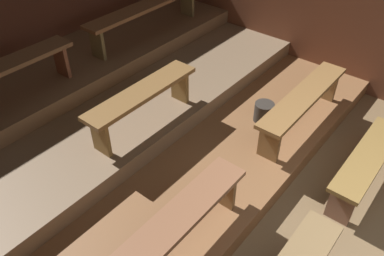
# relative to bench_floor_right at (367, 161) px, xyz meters

# --- Properties ---
(ground) EXTENTS (6.56, 6.21, 0.08)m
(ground) POSITION_rel_bench_floor_right_xyz_m (-0.93, 1.97, -0.42)
(ground) COLOR #7C6344
(wall_back) EXTENTS (6.56, 0.06, 2.50)m
(wall_back) POSITION_rel_bench_floor_right_xyz_m (-0.93, 4.71, 0.87)
(wall_back) COLOR brown
(wall_back) RESTS_ON ground
(platform_lower) EXTENTS (5.76, 4.07, 0.22)m
(platform_lower) POSITION_rel_bench_floor_right_xyz_m (-0.93, 2.64, -0.27)
(platform_lower) COLOR brown
(platform_lower) RESTS_ON ground
(platform_middle) EXTENTS (5.76, 2.69, 0.22)m
(platform_middle) POSITION_rel_bench_floor_right_xyz_m (-0.93, 3.33, -0.05)
(platform_middle) COLOR #80674D
(platform_middle) RESTS_ON platform_lower
(platform_upper) EXTENTS (5.76, 1.42, 0.22)m
(platform_upper) POSITION_rel_bench_floor_right_xyz_m (-0.93, 3.97, 0.17)
(platform_upper) COLOR #846446
(platform_upper) RESTS_ON platform_middle
(bench_floor_right) EXTENTS (1.51, 0.32, 0.48)m
(bench_floor_right) POSITION_rel_bench_floor_right_xyz_m (0.00, 0.00, 0.00)
(bench_floor_right) COLOR olive
(bench_floor_right) RESTS_ON ground
(bench_lower_left) EXTENTS (1.83, 0.32, 0.48)m
(bench_lower_left) POSITION_rel_bench_floor_right_xyz_m (-2.17, 0.97, 0.23)
(bench_lower_left) COLOR #925F41
(bench_lower_left) RESTS_ON platform_lower
(bench_lower_right) EXTENTS (1.83, 0.32, 0.48)m
(bench_lower_right) POSITION_rel_bench_floor_right_xyz_m (0.31, 0.97, 0.23)
(bench_lower_right) COLOR olive
(bench_lower_right) RESTS_ON platform_lower
(bench_middle_center) EXTENTS (1.56, 0.32, 0.48)m
(bench_middle_center) POSITION_rel_bench_floor_right_xyz_m (-1.12, 2.33, 0.44)
(bench_middle_center) COLOR olive
(bench_middle_center) RESTS_ON platform_middle
(bench_upper_right) EXTENTS (2.21, 0.32, 0.48)m
(bench_upper_right) POSITION_rel_bench_floor_right_xyz_m (0.36, 3.70, 0.68)
(bench_upper_right) COLOR #8E5F3C
(bench_upper_right) RESTS_ON platform_upper
(pail_lower) EXTENTS (0.26, 0.26, 0.26)m
(pail_lower) POSITION_rel_bench_floor_right_xyz_m (0.11, 1.38, -0.03)
(pail_lower) COLOR #332D28
(pail_lower) RESTS_ON platform_lower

